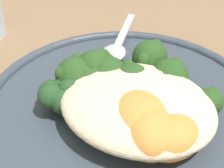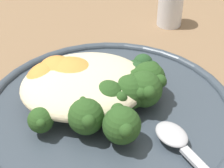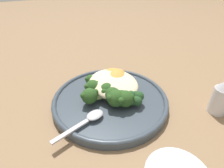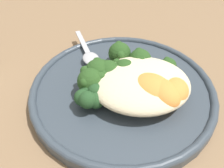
{
  "view_description": "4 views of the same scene",
  "coord_description": "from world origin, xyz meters",
  "px_view_note": "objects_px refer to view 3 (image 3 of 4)",
  "views": [
    {
      "loc": [
        -0.14,
        0.24,
        0.25
      ],
      "look_at": [
        0.01,
        -0.01,
        0.04
      ],
      "focal_mm": 60.0,
      "sensor_mm": 36.0,
      "label": 1
    },
    {
      "loc": [
        -0.08,
        -0.32,
        0.29
      ],
      "look_at": [
        -0.0,
        0.0,
        0.04
      ],
      "focal_mm": 60.0,
      "sensor_mm": 36.0,
      "label": 2
    },
    {
      "loc": [
        0.3,
        -0.18,
        0.29
      ],
      "look_at": [
        -0.01,
        -0.0,
        0.05
      ],
      "focal_mm": 28.0,
      "sensor_mm": 36.0,
      "label": 3
    },
    {
      "loc": [
        0.03,
        0.24,
        0.25
      ],
      "look_at": [
        0.01,
        -0.0,
        0.03
      ],
      "focal_mm": 35.0,
      "sensor_mm": 36.0,
      "label": 4
    }
  ],
  "objects_px": {
    "broccoli_stalk_2": "(110,90)",
    "broccoli_stalk_1": "(98,88)",
    "spoon": "(90,118)",
    "salt_shaker": "(221,97)",
    "sweet_potato_chunk_2": "(113,75)",
    "broccoli_stalk_0": "(99,83)",
    "broccoli_stalk_6": "(124,98)",
    "sweet_potato_chunk_1": "(117,76)",
    "sweet_potato_chunk_0": "(116,79)",
    "quinoa_mound": "(113,83)",
    "broccoli_stalk_5": "(117,97)",
    "broccoli_stalk_3": "(97,95)",
    "plate": "(110,99)",
    "broccoli_stalk_4": "(114,94)",
    "kale_tuft": "(135,98)"
  },
  "relations": [
    {
      "from": "quinoa_mound",
      "to": "sweet_potato_chunk_2",
      "type": "bearing_deg",
      "value": 152.55
    },
    {
      "from": "broccoli_stalk_6",
      "to": "spoon",
      "type": "relative_size",
      "value": 0.71
    },
    {
      "from": "broccoli_stalk_2",
      "to": "sweet_potato_chunk_0",
      "type": "distance_m",
      "value": 0.05
    },
    {
      "from": "broccoli_stalk_3",
      "to": "broccoli_stalk_6",
      "type": "xyz_separation_m",
      "value": [
        0.04,
        0.05,
        0.0
      ]
    },
    {
      "from": "broccoli_stalk_6",
      "to": "sweet_potato_chunk_1",
      "type": "height_order",
      "value": "same"
    },
    {
      "from": "quinoa_mound",
      "to": "sweet_potato_chunk_1",
      "type": "xyz_separation_m",
      "value": [
        -0.02,
        0.03,
        0.0
      ]
    },
    {
      "from": "sweet_potato_chunk_0",
      "to": "spoon",
      "type": "distance_m",
      "value": 0.14
    },
    {
      "from": "plate",
      "to": "quinoa_mound",
      "type": "xyz_separation_m",
      "value": [
        -0.02,
        0.02,
        0.03
      ]
    },
    {
      "from": "broccoli_stalk_5",
      "to": "sweet_potato_chunk_2",
      "type": "height_order",
      "value": "broccoli_stalk_5"
    },
    {
      "from": "broccoli_stalk_0",
      "to": "broccoli_stalk_5",
      "type": "distance_m",
      "value": 0.09
    },
    {
      "from": "sweet_potato_chunk_0",
      "to": "kale_tuft",
      "type": "relative_size",
      "value": 1.63
    },
    {
      "from": "broccoli_stalk_0",
      "to": "sweet_potato_chunk_1",
      "type": "distance_m",
      "value": 0.05
    },
    {
      "from": "broccoli_stalk_4",
      "to": "sweet_potato_chunk_2",
      "type": "bearing_deg",
      "value": -144.68
    },
    {
      "from": "broccoli_stalk_0",
      "to": "broccoli_stalk_6",
      "type": "distance_m",
      "value": 0.1
    },
    {
      "from": "broccoli_stalk_3",
      "to": "spoon",
      "type": "relative_size",
      "value": 1.04
    },
    {
      "from": "broccoli_stalk_2",
      "to": "salt_shaker",
      "type": "relative_size",
      "value": 0.92
    },
    {
      "from": "sweet_potato_chunk_0",
      "to": "kale_tuft",
      "type": "distance_m",
      "value": 0.08
    },
    {
      "from": "spoon",
      "to": "broccoli_stalk_0",
      "type": "bearing_deg",
      "value": -139.34
    },
    {
      "from": "broccoli_stalk_0",
      "to": "broccoli_stalk_1",
      "type": "distance_m",
      "value": 0.03
    },
    {
      "from": "broccoli_stalk_1",
      "to": "broccoli_stalk_5",
      "type": "height_order",
      "value": "broccoli_stalk_5"
    },
    {
      "from": "quinoa_mound",
      "to": "kale_tuft",
      "type": "height_order",
      "value": "quinoa_mound"
    },
    {
      "from": "broccoli_stalk_3",
      "to": "broccoli_stalk_1",
      "type": "bearing_deg",
      "value": -119.74
    },
    {
      "from": "broccoli_stalk_1",
      "to": "sweet_potato_chunk_0",
      "type": "height_order",
      "value": "sweet_potato_chunk_0"
    },
    {
      "from": "broccoli_stalk_2",
      "to": "sweet_potato_chunk_2",
      "type": "height_order",
      "value": "broccoli_stalk_2"
    },
    {
      "from": "plate",
      "to": "broccoli_stalk_4",
      "type": "bearing_deg",
      "value": 0.96
    },
    {
      "from": "broccoli_stalk_0",
      "to": "broccoli_stalk_5",
      "type": "height_order",
      "value": "broccoli_stalk_5"
    },
    {
      "from": "plate",
      "to": "kale_tuft",
      "type": "distance_m",
      "value": 0.07
    },
    {
      "from": "broccoli_stalk_2",
      "to": "kale_tuft",
      "type": "distance_m",
      "value": 0.06
    },
    {
      "from": "broccoli_stalk_0",
      "to": "broccoli_stalk_6",
      "type": "xyz_separation_m",
      "value": [
        0.1,
        0.02,
        0.01
      ]
    },
    {
      "from": "broccoli_stalk_2",
      "to": "broccoli_stalk_1",
      "type": "bearing_deg",
      "value": -42.5
    },
    {
      "from": "quinoa_mound",
      "to": "broccoli_stalk_6",
      "type": "height_order",
      "value": "broccoli_stalk_6"
    },
    {
      "from": "broccoli_stalk_0",
      "to": "salt_shaker",
      "type": "relative_size",
      "value": 1.19
    },
    {
      "from": "broccoli_stalk_1",
      "to": "salt_shaker",
      "type": "bearing_deg",
      "value": 168.08
    },
    {
      "from": "broccoli_stalk_5",
      "to": "sweet_potato_chunk_2",
      "type": "xyz_separation_m",
      "value": [
        -0.09,
        0.04,
        -0.0
      ]
    },
    {
      "from": "broccoli_stalk_5",
      "to": "broccoli_stalk_2",
      "type": "bearing_deg",
      "value": -130.12
    },
    {
      "from": "broccoli_stalk_3",
      "to": "broccoli_stalk_5",
      "type": "height_order",
      "value": "broccoli_stalk_5"
    },
    {
      "from": "broccoli_stalk_1",
      "to": "broccoli_stalk_4",
      "type": "height_order",
      "value": "broccoli_stalk_4"
    },
    {
      "from": "quinoa_mound",
      "to": "broccoli_stalk_4",
      "type": "relative_size",
      "value": 1.74
    },
    {
      "from": "broccoli_stalk_3",
      "to": "sweet_potato_chunk_1",
      "type": "height_order",
      "value": "same"
    },
    {
      "from": "broccoli_stalk_0",
      "to": "broccoli_stalk_3",
      "type": "distance_m",
      "value": 0.06
    },
    {
      "from": "sweet_potato_chunk_2",
      "to": "salt_shaker",
      "type": "relative_size",
      "value": 0.63
    },
    {
      "from": "broccoli_stalk_1",
      "to": "spoon",
      "type": "distance_m",
      "value": 0.1
    },
    {
      "from": "salt_shaker",
      "to": "broccoli_stalk_5",
      "type": "bearing_deg",
      "value": -120.14
    },
    {
      "from": "broccoli_stalk_4",
      "to": "broccoli_stalk_3",
      "type": "bearing_deg",
      "value": -55.24
    },
    {
      "from": "spoon",
      "to": "salt_shaker",
      "type": "height_order",
      "value": "salt_shaker"
    },
    {
      "from": "broccoli_stalk_2",
      "to": "broccoli_stalk_4",
      "type": "height_order",
      "value": "broccoli_stalk_4"
    },
    {
      "from": "broccoli_stalk_0",
      "to": "broccoli_stalk_2",
      "type": "xyz_separation_m",
      "value": [
        0.05,
        0.01,
        0.01
      ]
    },
    {
      "from": "sweet_potato_chunk_2",
      "to": "kale_tuft",
      "type": "distance_m",
      "value": 0.11
    },
    {
      "from": "broccoli_stalk_5",
      "to": "broccoli_stalk_6",
      "type": "relative_size",
      "value": 0.99
    },
    {
      "from": "broccoli_stalk_1",
      "to": "broccoli_stalk_4",
      "type": "bearing_deg",
      "value": 141.33
    }
  ]
}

